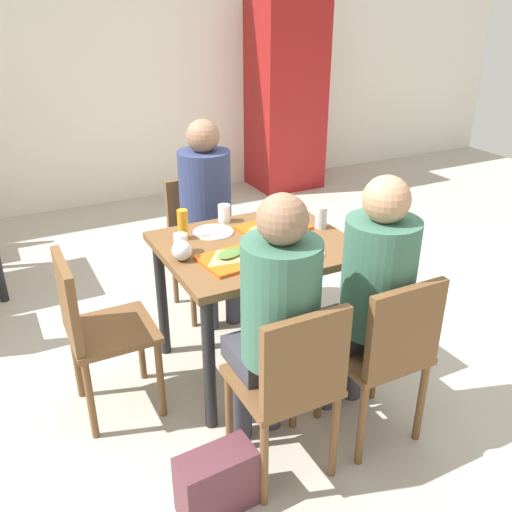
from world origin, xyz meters
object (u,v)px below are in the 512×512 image
Objects in this scene: paper_plate_near_edge at (303,253)px; pizza_slice_a at (231,254)px; plastic_cup_a at (224,213)px; drink_fridge at (286,98)px; tray_red_far at (273,228)px; chair_near_right at (386,349)px; plastic_cup_c at (181,244)px; paper_plate_center at (213,232)px; plastic_cup_b at (294,259)px; person_in_red at (276,312)px; person_in_brown_jacket at (372,287)px; chair_far_side at (201,234)px; main_table at (256,262)px; pizza_slice_b at (274,224)px; person_far_side at (208,205)px; handbag at (217,482)px; soda_can at (321,217)px; tray_red_near at (238,258)px; chair_left_end at (93,325)px; condiment_bottle at (183,224)px; chair_near_left at (292,381)px; foil_bundle at (182,251)px.

pizza_slice_a reaches higher than paper_plate_near_edge.
plastic_cup_a is 0.05× the size of drink_fridge.
paper_plate_near_edge is (-0.02, -0.35, -0.00)m from tray_red_far.
plastic_cup_a is (-0.27, 1.14, 0.30)m from chair_near_right.
paper_plate_center is at bearing 34.04° from plastic_cup_c.
plastic_cup_b is at bearing -86.01° from plastic_cup_a.
drink_fridge is (2.05, 3.50, 0.19)m from person_in_red.
person_in_brown_jacket is 4.82× the size of pizza_slice_a.
chair_near_right is at bearing -81.30° from chair_far_side.
main_table is 0.39m from plastic_cup_a.
pizza_slice_b is 0.12× the size of drink_fridge.
person_far_side is 1.70m from handbag.
paper_plate_center is at bearing -134.63° from plastic_cup_a.
paper_plate_near_edge is at bearing 102.80° from person_in_brown_jacket.
soda_can reaches higher than tray_red_far.
tray_red_far is 0.35m from paper_plate_near_edge.
soda_can is at bearing -22.89° from tray_red_far.
plastic_cup_c is (-0.22, 0.21, 0.04)m from tray_red_near.
tray_red_far is 1.54× the size of pizza_slice_b.
person_far_side reaches higher than tray_red_far.
chair_left_end is at bearing 108.81° from handbag.
plastic_cup_b is at bearing -59.37° from condiment_bottle.
chair_far_side is 0.93m from soda_can.
tray_red_near and tray_red_far have the same top height.
pizza_slice_b reaches higher than tray_red_far.
condiment_bottle is (-0.07, 1.02, 0.33)m from chair_near_left.
condiment_bottle is (-0.17, 0.00, 0.08)m from paper_plate_center.
chair_near_left is 0.85m from foil_bundle.
main_table is at bearing -9.00° from plastic_cup_c.
condiment_bottle is (-0.12, 0.34, 0.06)m from pizza_slice_a.
person_in_brown_jacket is 1.00× the size of person_far_side.
foil_bundle reaches higher than paper_plate_near_edge.
plastic_cup_c is at bearing 99.67° from chair_near_left.
pizza_slice_b is (0.18, 0.13, 0.14)m from main_table.
chair_left_end is 1.08m from tray_red_far.
soda_can is (0.66, 0.67, 0.07)m from person_in_red.
paper_plate_near_edge is 0.12× the size of drink_fridge.
paper_plate_center is 0.60m from plastic_cup_b.
chair_far_side is 0.46× the size of drink_fridge.
handbag is at bearing -113.35° from paper_plate_center.
plastic_cup_a is (-0.27, 1.00, 0.05)m from person_in_brown_jacket.
chair_left_end is 0.93m from handbag.
chair_left_end is 0.76m from tray_red_near.
chair_near_left is 1.05m from pizza_slice_b.
main_table is 1.12× the size of chair_near_right.
plastic_cup_a reaches higher than tray_red_far.
pizza_slice_a is (-0.20, -0.12, 0.14)m from main_table.
pizza_slice_b is 1.46× the size of condiment_bottle.
handbag is at bearing -119.65° from pizza_slice_a.
paper_plate_near_edge is at bearing 38.36° from handbag.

